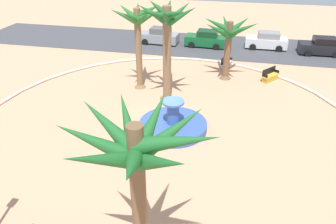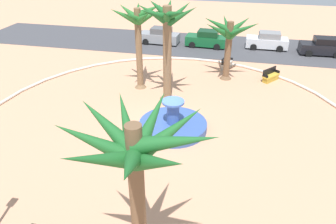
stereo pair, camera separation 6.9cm
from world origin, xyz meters
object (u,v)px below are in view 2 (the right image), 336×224
parked_car_rightmost (322,47)px  palm_tree_near_fountain (229,35)px  parked_car_third (267,41)px  palm_tree_by_curb (167,30)px  bench_west (227,64)px  parked_car_second (206,39)px  fountain (173,125)px  palm_tree_mid_plaza (138,26)px  parked_car_leftmost (160,36)px  palm_tree_far_side (136,160)px  bench_north (271,77)px

parked_car_rightmost → palm_tree_near_fountain: bearing=-138.1°
palm_tree_near_fountain → parked_car_third: bearing=67.3°
palm_tree_by_curb → bench_west: (3.72, 6.75, -4.50)m
bench_west → parked_car_third: size_ratio=0.42×
parked_car_second → palm_tree_by_curb: bearing=-96.2°
bench_west → fountain: bearing=-103.4°
palm_tree_mid_plaza → parked_car_leftmost: (-1.14, 10.79, -3.81)m
bench_west → palm_tree_far_side: bearing=-94.9°
fountain → parked_car_leftmost: fountain is taller
fountain → bench_west: 10.88m
parked_car_leftmost → parked_car_third: same height
palm_tree_far_side → palm_tree_mid_plaza: bearing=106.8°
palm_tree_by_curb → parked_car_rightmost: (12.29, 12.11, -4.06)m
palm_tree_mid_plaza → palm_tree_far_side: (4.37, -14.46, 0.22)m
palm_tree_mid_plaza → bench_west: bearing=41.2°
bench_north → palm_tree_by_curb: bearing=-146.6°
palm_tree_by_curb → parked_car_third: (7.29, 12.89, -4.06)m
palm_tree_by_curb → bench_north: 9.76m
bench_north → parked_car_leftmost: 13.07m
fountain → parked_car_rightmost: (11.09, 15.94, 0.49)m
bench_west → parked_car_leftmost: size_ratio=0.41×
bench_west → parked_car_leftmost: parked_car_leftmost is taller
fountain → palm_tree_near_fountain: bearing=72.8°
parked_car_third → palm_tree_near_fountain: bearing=-112.7°
bench_west → bench_north: bearing=-29.4°
fountain → parked_car_second: (0.13, 16.06, 0.49)m
palm_tree_by_curb → palm_tree_mid_plaza: size_ratio=1.09×
palm_tree_near_fountain → palm_tree_mid_plaza: (-6.13, -3.03, 1.10)m
parked_car_third → fountain: bearing=-110.0°
palm_tree_mid_plaza → palm_tree_far_side: 15.10m
palm_tree_by_curb → parked_car_leftmost: bearing=106.0°
palm_tree_near_fountain → palm_tree_by_curb: 5.99m
palm_tree_near_fountain → palm_tree_mid_plaza: palm_tree_mid_plaza is taller
fountain → parked_car_third: size_ratio=1.00×
fountain → parked_car_second: fountain is taller
fountain → palm_tree_far_side: size_ratio=0.65×
palm_tree_mid_plaza → parked_car_leftmost: 11.50m
palm_tree_near_fountain → parked_car_third: (3.52, 8.43, -2.71)m
bench_north → parked_car_rightmost: parked_car_rightmost is taller
bench_west → bench_north: size_ratio=1.07×
bench_west → parked_car_rightmost: parked_car_rightmost is taller
bench_north → parked_car_third: size_ratio=0.39×
palm_tree_near_fountain → parked_car_second: size_ratio=1.17×
parked_car_leftmost → parked_car_second: 4.83m
bench_west → bench_north: same height
palm_tree_far_side → parked_car_leftmost: 26.15m
bench_north → palm_tree_mid_plaza: bearing=-160.8°
bench_north → parked_car_rightmost: (5.05, 7.34, 0.43)m
palm_tree_mid_plaza → parked_car_second: (3.69, 10.80, -3.81)m
palm_tree_by_curb → bench_west: size_ratio=3.95×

